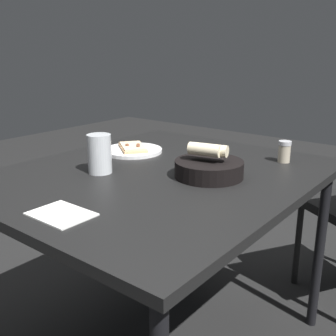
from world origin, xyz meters
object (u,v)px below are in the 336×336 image
(dining_table, at_px, (159,187))
(pepper_shaker, at_px, (284,153))
(pizza_plate, at_px, (133,150))
(bread_basket, at_px, (208,167))
(beer_glass, at_px, (100,155))

(dining_table, bearing_deg, pepper_shaker, -126.70)
(pizza_plate, distance_m, bread_basket, 0.44)
(bread_basket, relative_size, beer_glass, 1.71)
(pizza_plate, relative_size, pepper_shaker, 3.00)
(dining_table, distance_m, beer_glass, 0.23)
(dining_table, bearing_deg, bread_basket, -160.85)
(dining_table, height_order, beer_glass, beer_glass)
(pizza_plate, bearing_deg, beer_glass, 111.21)
(pizza_plate, height_order, pepper_shaker, pepper_shaker)
(dining_table, xyz_separation_m, beer_glass, (0.15, 0.13, 0.12))
(pizza_plate, distance_m, pepper_shaker, 0.60)
(bread_basket, bearing_deg, pepper_shaker, -110.42)
(pizza_plate, height_order, bread_basket, bread_basket)
(dining_table, height_order, bread_basket, bread_basket)
(pepper_shaker, bearing_deg, bread_basket, 69.58)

